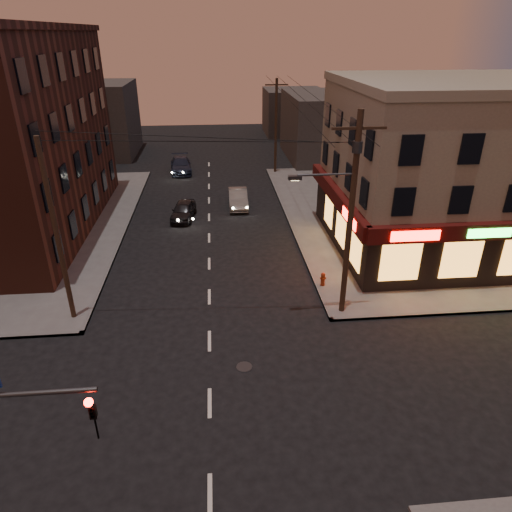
{
  "coord_description": "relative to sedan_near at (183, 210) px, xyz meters",
  "views": [
    {
      "loc": [
        0.55,
        -13.57,
        13.03
      ],
      "look_at": [
        2.42,
        6.33,
        3.2
      ],
      "focal_mm": 32.0,
      "sensor_mm": 36.0,
      "label": 1
    }
  ],
  "objects": [
    {
      "name": "ground",
      "position": [
        1.94,
        -19.94,
        -0.67
      ],
      "size": [
        120.0,
        120.0,
        0.0
      ],
      "primitive_type": "plane",
      "color": "black",
      "rests_on": "ground"
    },
    {
      "name": "sidewalk_ne",
      "position": [
        19.94,
        -0.94,
        -0.59
      ],
      "size": [
        24.0,
        28.0,
        0.15
      ],
      "primitive_type": "cube",
      "color": "#514F4C",
      "rests_on": "ground"
    },
    {
      "name": "pizza_building",
      "position": [
        17.88,
        -6.51,
        4.68
      ],
      "size": [
        15.85,
        12.85,
        10.5
      ],
      "color": "gray",
      "rests_on": "sidewalk_ne"
    },
    {
      "name": "bg_building_ne_a",
      "position": [
        15.94,
        18.06,
        2.83
      ],
      "size": [
        10.0,
        12.0,
        7.0
      ],
      "primitive_type": "cube",
      "color": "#3F3D3A",
      "rests_on": "ground"
    },
    {
      "name": "bg_building_nw",
      "position": [
        -11.06,
        22.06,
        3.33
      ],
      "size": [
        9.0,
        10.0,
        8.0
      ],
      "primitive_type": "cube",
      "color": "#3F3D3A",
      "rests_on": "ground"
    },
    {
      "name": "bg_building_ne_b",
      "position": [
        13.94,
        32.06,
        2.33
      ],
      "size": [
        8.0,
        8.0,
        6.0
      ],
      "primitive_type": "cube",
      "color": "#3F3D3A",
      "rests_on": "ground"
    },
    {
      "name": "utility_pole_main",
      "position": [
        8.63,
        -14.14,
        5.09
      ],
      "size": [
        4.2,
        0.44,
        10.0
      ],
      "color": "#382619",
      "rests_on": "sidewalk_ne"
    },
    {
      "name": "utility_pole_far",
      "position": [
        8.74,
        12.06,
        3.98
      ],
      "size": [
        0.26,
        0.26,
        9.0
      ],
      "primitive_type": "cylinder",
      "color": "#382619",
      "rests_on": "sidewalk_ne"
    },
    {
      "name": "utility_pole_west",
      "position": [
        -4.86,
        -13.44,
        3.98
      ],
      "size": [
        0.24,
        0.24,
        9.0
      ],
      "primitive_type": "cylinder",
      "color": "#382619",
      "rests_on": "sidewalk_nw"
    },
    {
      "name": "sedan_near",
      "position": [
        0.0,
        0.0,
        0.0
      ],
      "size": [
        2.09,
        4.1,
        1.34
      ],
      "primitive_type": "imported",
      "rotation": [
        0.0,
        0.0,
        -0.13
      ],
      "color": "black",
      "rests_on": "ground"
    },
    {
      "name": "sedan_mid",
      "position": [
        4.37,
        2.34,
        0.04
      ],
      "size": [
        1.56,
        4.35,
        1.43
      ],
      "primitive_type": "imported",
      "rotation": [
        0.0,
        0.0,
        -0.01
      ],
      "color": "slate",
      "rests_on": "ground"
    },
    {
      "name": "sedan_far",
      "position": [
        -0.91,
        13.29,
        0.06
      ],
      "size": [
        2.45,
        5.19,
        1.46
      ],
      "primitive_type": "imported",
      "rotation": [
        0.0,
        0.0,
        0.08
      ],
      "color": "#192133",
      "rests_on": "ground"
    },
    {
      "name": "fire_hydrant",
      "position": [
        8.34,
        -11.51,
        -0.08
      ],
      "size": [
        0.34,
        0.34,
        0.8
      ],
      "rotation": [
        0.0,
        0.0,
        -0.01
      ],
      "color": "maroon",
      "rests_on": "sidewalk_ne"
    }
  ]
}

